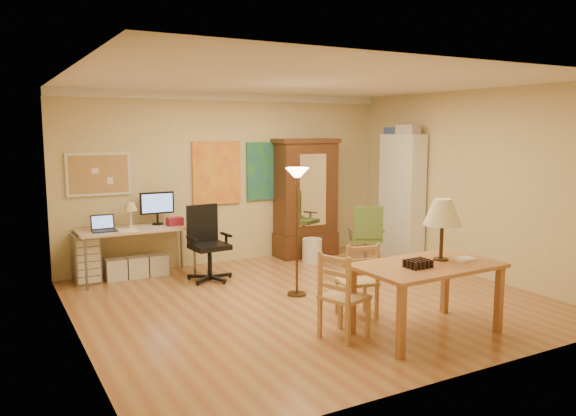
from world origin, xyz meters
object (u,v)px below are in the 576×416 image
computer_desk (139,247)px  bookshelf (402,197)px  dining_table (433,249)px  office_chair_green (366,251)px  armoire (306,205)px  office_chair_black (209,260)px

computer_desk → bookshelf: size_ratio=0.78×
bookshelf → dining_table: bearing=-124.8°
dining_table → office_chair_green: (1.05, 2.55, -0.63)m
computer_desk → dining_table: bearing=-59.6°
computer_desk → office_chair_green: (3.22, -1.14, -0.18)m
office_chair_green → bookshelf: bookshelf is taller
office_chair_green → bookshelf: 1.24m
office_chair_green → armoire: size_ratio=0.50×
dining_table → armoire: size_ratio=0.77×
dining_table → armoire: bearing=79.7°
dining_table → office_chair_green: size_ratio=1.54×
office_chair_green → armoire: 1.41m
office_chair_black → armoire: 2.21m
dining_table → office_chair_green: 2.83m
office_chair_green → bookshelf: size_ratio=0.48×
office_chair_green → dining_table: bearing=-112.3°
computer_desk → bookshelf: bookshelf is taller
computer_desk → office_chair_green: 3.42m
computer_desk → armoire: armoire is taller
dining_table → armoire: armoire is taller
computer_desk → office_chair_black: computer_desk is taller
computer_desk → armoire: size_ratio=0.81×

